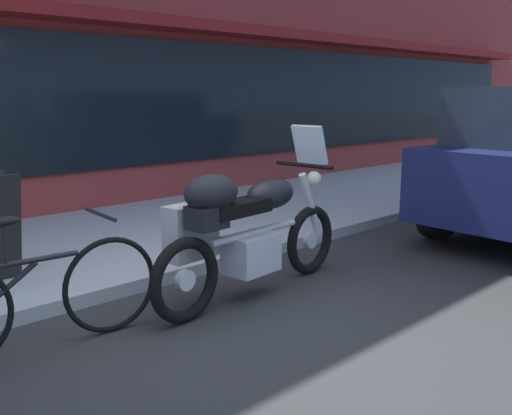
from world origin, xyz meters
The scene contains 4 objects.
ground_plane centered at (0.00, 0.00, 0.00)m, with size 80.00×80.00×0.00m, color #2D2D2D.
sidewalk_curb centered at (9.00, 2.56, 0.06)m, with size 30.00×3.10×0.12m.
touring_motorcycle centered at (0.43, 0.33, 0.61)m, with size 2.22×0.62×1.40m.
parked_bicycle centered at (-1.21, 0.50, 0.38)m, with size 1.70×0.48×0.94m.
Camera 1 is at (-2.60, -3.02, 1.68)m, focal length 39.80 mm.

